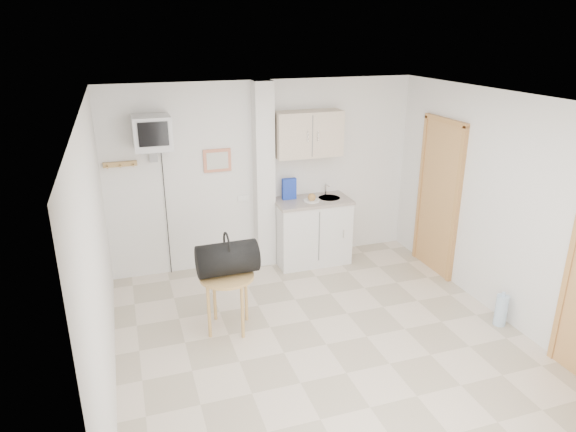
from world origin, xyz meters
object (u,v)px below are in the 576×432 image
object	(u,v)px
crt_television	(152,134)
water_bottle	(501,310)
duffel_bag	(227,258)
round_table	(227,283)

from	to	relation	value
crt_television	water_bottle	distance (m)	4.47
crt_television	duffel_bag	size ratio (longest dim) A/B	3.33
water_bottle	duffel_bag	bearing A→B (deg)	162.23
duffel_bag	water_bottle	bearing A→B (deg)	-19.04
round_table	water_bottle	xyz separation A→B (m)	(2.88, -0.88, -0.37)
crt_television	water_bottle	bearing A→B (deg)	-33.47
duffel_bag	round_table	bearing A→B (deg)	-120.52
water_bottle	round_table	bearing A→B (deg)	163.02
round_table	water_bottle	bearing A→B (deg)	-16.98
round_table	duffel_bag	xyz separation A→B (m)	(0.02, 0.04, 0.27)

